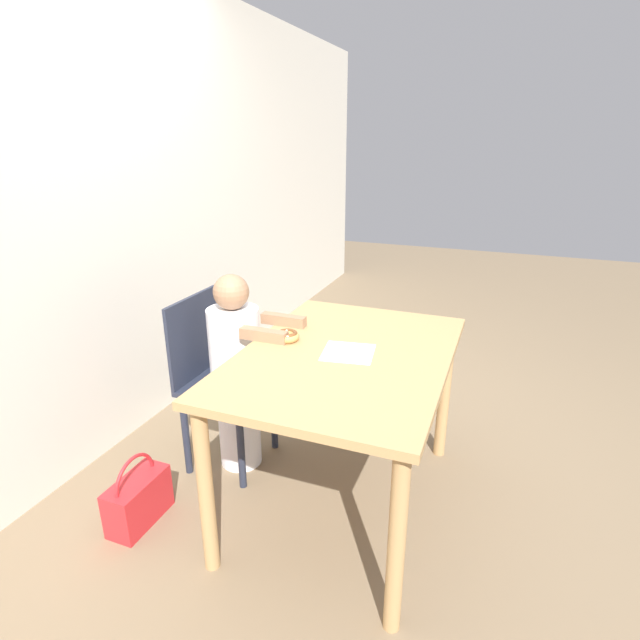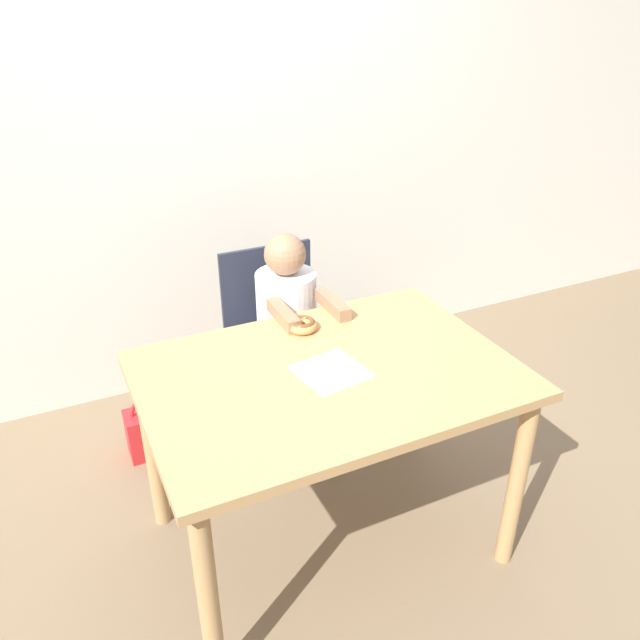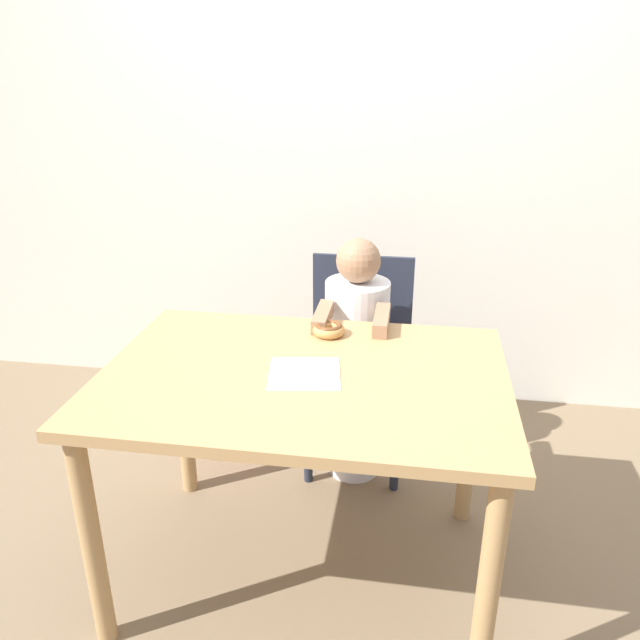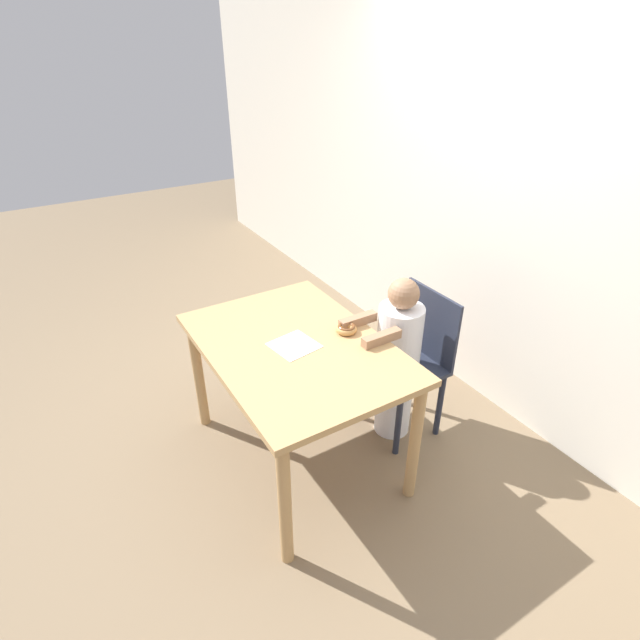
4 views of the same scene
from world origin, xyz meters
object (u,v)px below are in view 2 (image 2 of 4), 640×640
Objects in this scene: chair at (278,342)px; child_figure at (288,347)px; handbag at (160,427)px; donut at (303,325)px.

child_figure is at bearing -90.00° from chair.
chair is at bearing -9.75° from handbag.
child_figure is 0.71m from handbag.
chair is 0.66m from handbag.
child_figure reaches higher than donut.
handbag is at bearing 159.32° from child_figure.
chair is at bearing 81.10° from donut.
handbag is (-0.55, 0.21, -0.40)m from child_figure.
chair is 0.53m from donut.
donut is at bearing -46.97° from handbag.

